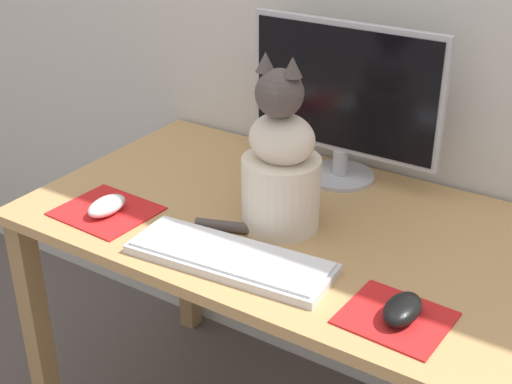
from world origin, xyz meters
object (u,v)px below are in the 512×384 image
at_px(keyboard, 230,258).
at_px(cat, 279,166).
at_px(monitor, 344,98).
at_px(computer_mouse_left, 107,206).
at_px(computer_mouse_right, 402,309).

bearing_deg(keyboard, cat, 84.30).
relative_size(monitor, cat, 1.26).
height_order(monitor, cat, monitor).
relative_size(computer_mouse_left, computer_mouse_right, 0.99).
height_order(monitor, keyboard, monitor).
relative_size(keyboard, computer_mouse_right, 4.15).
distance_m(monitor, keyboard, 0.50).
bearing_deg(monitor, cat, -90.80).
relative_size(computer_mouse_right, cat, 0.27).
height_order(computer_mouse_right, cat, cat).
bearing_deg(keyboard, computer_mouse_left, 172.82).
xyz_separation_m(monitor, computer_mouse_left, (-0.35, -0.45, -0.18)).
bearing_deg(computer_mouse_left, monitor, 52.21).
bearing_deg(computer_mouse_right, cat, 154.34).
bearing_deg(monitor, computer_mouse_right, -52.38).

